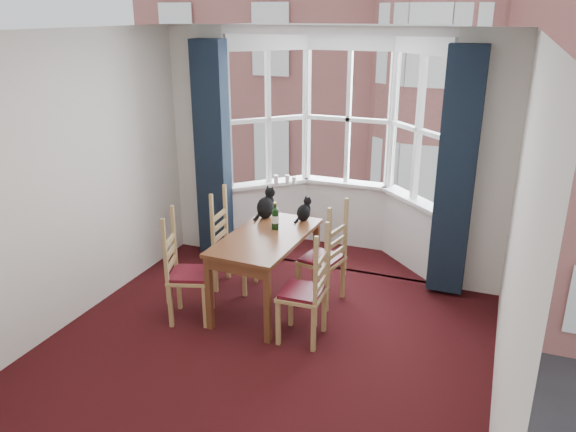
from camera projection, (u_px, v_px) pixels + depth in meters
The scene contains 23 objects.
floor at pixel (250, 367), 4.93m from camera, with size 4.50×4.50×0.00m, color black.
ceiling at pixel (241, 32), 3.96m from camera, with size 4.50×4.50×0.00m, color white.
wall_left at pixel (48, 190), 5.13m from camera, with size 4.50×4.50×0.00m, color silver.
wall_right at pixel (515, 255), 3.76m from camera, with size 4.50×4.50×0.00m, color silver.
wall_near at pixel (28, 382), 2.48m from camera, with size 4.00×4.00×0.00m, color silver.
wall_back_pier_left at pixel (203, 143), 6.98m from camera, with size 0.70×0.12×2.80m, color silver.
wall_back_pier_right at pixel (481, 168), 5.85m from camera, with size 0.70×0.12×2.80m, color silver.
bay_window at pixel (342, 145), 6.86m from camera, with size 2.76×0.94×2.80m.
curtain_left at pixel (213, 151), 6.76m from camera, with size 0.38×0.22×2.60m, color #15202F.
curtain_right at pixel (456, 175), 5.79m from camera, with size 0.38×0.22×2.60m, color #15202F.
dining_table at pixel (266, 245), 5.72m from camera, with size 0.78×1.38×0.80m.
chair_left_near at pixel (181, 275), 5.57m from camera, with size 0.51×0.53×0.92m.
chair_left_far at pixel (228, 247), 6.23m from camera, with size 0.43×0.45×0.92m.
chair_right_near at pixel (311, 295), 5.18m from camera, with size 0.42×0.44×0.92m.
chair_right_far at pixel (329, 262), 5.87m from camera, with size 0.48×0.49×0.92m.
cat_left at pixel (266, 205), 6.15m from camera, with size 0.24×0.29×0.35m.
cat_right at pixel (304, 211), 6.06m from camera, with size 0.20×0.23×0.27m.
wine_bottle at pixel (275, 217), 5.80m from camera, with size 0.07×0.07×0.29m.
candle_tall at pixel (276, 179), 7.16m from camera, with size 0.06×0.06×0.10m, color white.
candle_short at pixel (287, 179), 7.14m from camera, with size 0.06×0.06×0.11m, color white.
candle_extra at pixel (294, 180), 7.13m from camera, with size 0.05×0.05×0.09m, color white.
street at pixel (468, 162), 35.22m from camera, with size 80.00×80.00×0.00m, color #333335.
tenement_building at pixel (447, 59), 16.64m from camera, with size 18.40×7.80×15.20m.
Camera 1 is at (1.82, -3.77, 2.94)m, focal length 35.00 mm.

